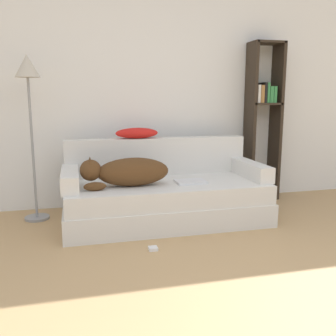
{
  "coord_description": "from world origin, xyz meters",
  "views": [
    {
      "loc": [
        -0.93,
        -1.32,
        1.18
      ],
      "look_at": [
        -0.11,
        1.97,
        0.54
      ],
      "focal_mm": 40.0,
      "sensor_mm": 36.0,
      "label": 1
    }
  ],
  "objects": [
    {
      "name": "couch_arm_right",
      "position": [
        0.77,
        2.06,
        0.47
      ],
      "size": [
        0.15,
        0.7,
        0.15
      ],
      "color": "silver",
      "rests_on": "couch"
    },
    {
      "name": "floor_lamp",
      "position": [
        -1.33,
        2.43,
        1.27
      ],
      "size": [
        0.24,
        0.24,
        1.57
      ],
      "color": "gray",
      "rests_on": "ground_plane"
    },
    {
      "name": "throw_pillow",
      "position": [
        -0.32,
        2.45,
        0.82
      ],
      "size": [
        0.44,
        0.18,
        0.11
      ],
      "color": "red",
      "rests_on": "couch_backrest"
    },
    {
      "name": "laptop",
      "position": [
        0.11,
        1.97,
        0.4
      ],
      "size": [
        0.28,
        0.22,
        0.02
      ],
      "rotation": [
        0.0,
        0.0,
        0.01
      ],
      "color": "silver",
      "rests_on": "couch"
    },
    {
      "name": "bookshelf",
      "position": [
        1.18,
        2.62,
        1.0
      ],
      "size": [
        0.37,
        0.26,
        1.79
      ],
      "color": "#2D2319",
      "rests_on": "ground_plane"
    },
    {
      "name": "dog",
      "position": [
        -0.5,
        1.96,
        0.53
      ],
      "size": [
        0.8,
        0.26,
        0.27
      ],
      "color": "#513319",
      "rests_on": "couch"
    },
    {
      "name": "power_adapter",
      "position": [
        -0.37,
        1.4,
        0.01
      ],
      "size": [
        0.07,
        0.07,
        0.02
      ],
      "color": "white",
      "rests_on": "ground_plane"
    },
    {
      "name": "couch_arm_left",
      "position": [
        -0.99,
        2.06,
        0.47
      ],
      "size": [
        0.15,
        0.7,
        0.15
      ],
      "color": "silver",
      "rests_on": "couch"
    },
    {
      "name": "wall_back",
      "position": [
        0.0,
        2.81,
        1.35
      ],
      "size": [
        8.17,
        0.06,
        2.7
      ],
      "color": "white",
      "rests_on": "ground_plane"
    },
    {
      "name": "couch_backrest",
      "position": [
        -0.11,
        2.44,
        0.58
      ],
      "size": [
        1.87,
        0.15,
        0.38
      ],
      "color": "silver",
      "rests_on": "couch"
    },
    {
      "name": "couch",
      "position": [
        -0.11,
        2.06,
        0.19
      ],
      "size": [
        1.91,
        0.89,
        0.39
      ],
      "color": "silver",
      "rests_on": "ground_plane"
    }
  ]
}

